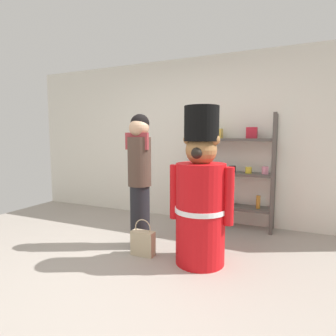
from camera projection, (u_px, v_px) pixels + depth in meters
ground_plane at (126, 277)px, 2.68m from camera, size 6.40×6.40×0.00m
back_wall at (198, 140)px, 4.54m from camera, size 6.40×0.12×2.60m
merchandise_shelf at (233, 170)px, 4.14m from camera, size 1.19×0.35×1.68m
teddy_bear_guard at (201, 197)px, 2.93m from camera, size 0.70×0.54×1.66m
person_shopper at (140, 174)px, 3.36m from camera, size 0.30×0.28×1.62m
shopping_bag at (143, 242)px, 3.18m from camera, size 0.27×0.11×0.42m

